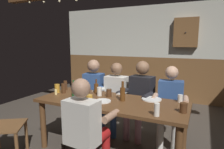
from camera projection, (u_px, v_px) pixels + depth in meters
ground_plane at (116, 145)px, 2.92m from camera, size 6.74×6.74×0.00m
back_wall_upper at (159, 32)px, 5.07m from camera, size 5.61×0.12×1.34m
back_wall_wainscot at (157, 78)px, 5.27m from camera, size 5.61×0.12×1.13m
dining_table at (111, 107)px, 2.67m from camera, size 2.02×0.81×0.74m
person_0 at (92, 90)px, 3.51m from camera, size 0.52×0.57×1.22m
person_1 at (115, 94)px, 3.33m from camera, size 0.52×0.53×1.18m
person_2 at (140, 95)px, 3.14m from camera, size 0.54×0.58×1.23m
person_3 at (170, 102)px, 2.93m from camera, size 0.53×0.55×1.17m
person_4 at (86, 125)px, 2.11m from camera, size 0.51×0.53×1.17m
table_candle at (56, 92)px, 2.94m from camera, size 0.04×0.04×0.08m
condiment_caddy at (81, 100)px, 2.57m from camera, size 0.14×0.10×0.05m
plate_0 at (103, 101)px, 2.59m from camera, size 0.22×0.22×0.01m
plate_1 at (151, 99)px, 2.68m from camera, size 0.27×0.27×0.01m
bottle_0 at (74, 90)px, 2.81m from camera, size 0.06×0.06×0.24m
bottle_1 at (123, 93)px, 2.61m from camera, size 0.07×0.07×0.27m
bottle_2 at (96, 88)px, 3.02m from camera, size 0.07×0.07×0.22m
pint_glass_0 at (99, 92)px, 2.87m from camera, size 0.07×0.07×0.13m
pint_glass_1 at (183, 108)px, 2.18m from camera, size 0.08×0.08×0.11m
pint_glass_2 at (180, 98)px, 2.57m from camera, size 0.06×0.06×0.10m
pint_glass_3 at (64, 88)px, 3.02m from camera, size 0.07×0.07×0.15m
pint_glass_4 at (65, 85)px, 3.21m from camera, size 0.06×0.06×0.16m
pint_glass_5 at (109, 93)px, 2.82m from camera, size 0.08×0.08×0.11m
pint_glass_6 at (57, 88)px, 3.06m from camera, size 0.08×0.08×0.13m
pint_glass_7 at (157, 110)px, 2.08m from camera, size 0.06×0.06×0.14m
pint_glass_8 at (89, 100)px, 2.42m from camera, size 0.08×0.08×0.14m
wall_dart_cabinet at (186, 32)px, 4.67m from camera, size 0.56×0.15×0.70m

